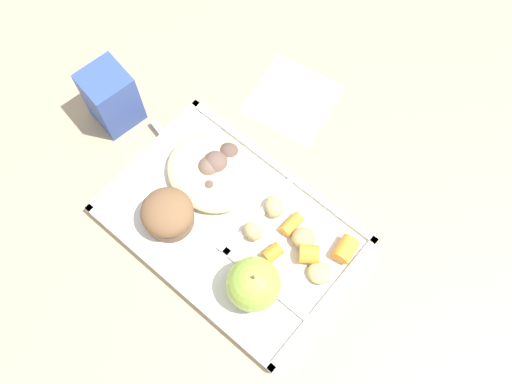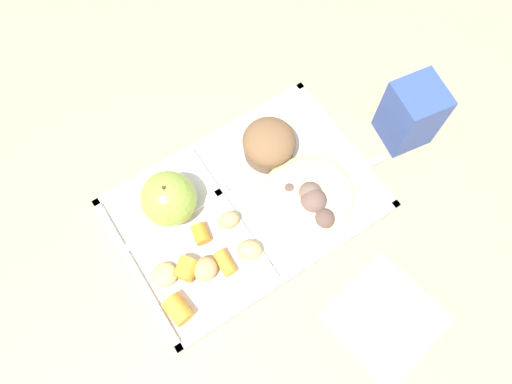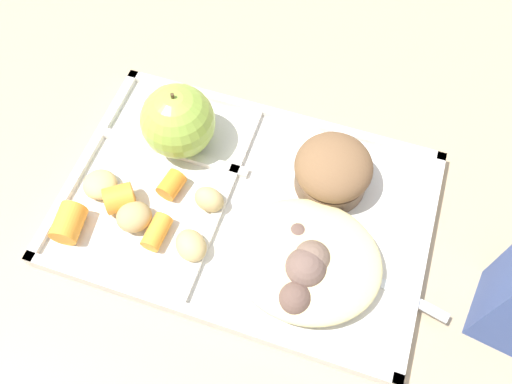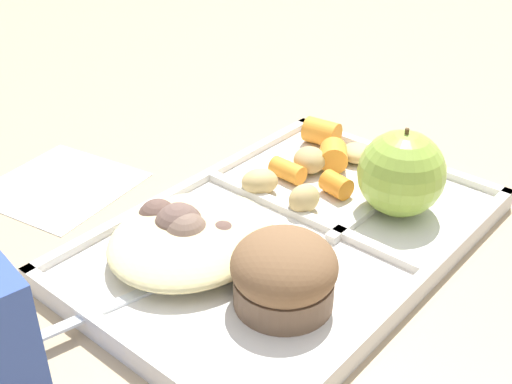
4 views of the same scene
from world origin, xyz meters
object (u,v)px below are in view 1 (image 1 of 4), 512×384
green_apple (253,284)px  lunch_tray (231,227)px  plastic_fork (183,160)px  milk_carton (111,98)px  bran_muffin (168,214)px

green_apple → lunch_tray: bearing=-30.2°
green_apple → plastic_fork: 0.23m
lunch_tray → green_apple: (-0.09, 0.05, 0.04)m
lunch_tray → green_apple: green_apple is taller
milk_carton → bran_muffin: bearing=167.0°
lunch_tray → milk_carton: bearing=-5.9°
lunch_tray → plastic_fork: size_ratio=2.42×
lunch_tray → bran_muffin: 0.09m
lunch_tray → bran_muffin: bran_muffin is taller
plastic_fork → milk_carton: 0.14m
lunch_tray → green_apple: size_ratio=4.48×
green_apple → bran_muffin: bearing=0.0°
green_apple → milk_carton: size_ratio=0.74×
green_apple → plastic_fork: green_apple is taller
bran_muffin → milk_carton: size_ratio=0.70×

